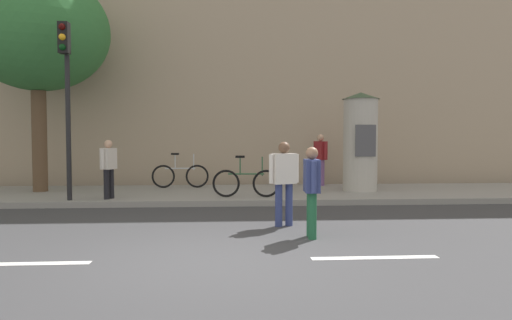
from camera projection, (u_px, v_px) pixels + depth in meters
The scene contains 13 objects.
ground_plane at pixel (203, 261), 6.20m from camera, with size 80.00×80.00×0.00m, color #38383A.
sidewalk_curb at pixel (215, 194), 13.18m from camera, with size 36.00×4.00×0.15m, color gray.
lane_markings at pixel (203, 261), 6.20m from camera, with size 25.80×0.16×0.01m.
building_backdrop at pixel (218, 43), 17.92m from camera, with size 36.00×5.00×10.93m, color tan.
traffic_light at pixel (66, 82), 11.05m from camera, with size 0.24×0.45×4.33m.
poster_column at pixel (360, 141), 13.33m from camera, with size 1.09×1.09×2.89m.
street_tree at pixel (37, 32), 13.02m from camera, with size 4.03×4.03×6.34m.
pedestrian_in_dark_shirt at pixel (283, 176), 8.68m from camera, with size 0.59×0.48×1.61m.
pedestrian_near_pole at pixel (312, 185), 7.63m from camera, with size 0.27×0.65×1.53m.
pedestrian_in_red_top at pixel (109, 165), 11.52m from camera, with size 0.37×0.54×1.50m.
pedestrian_tallest at pixel (320, 155), 14.88m from camera, with size 0.39×0.61×1.68m.
bicycle_leaning at pixel (180, 175), 14.18m from camera, with size 1.77×0.10×1.09m.
bicycle_upright at pixel (246, 182), 11.87m from camera, with size 1.77×0.19×1.09m.
Camera 1 is at (0.32, -6.17, 1.65)m, focal length 31.89 mm.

